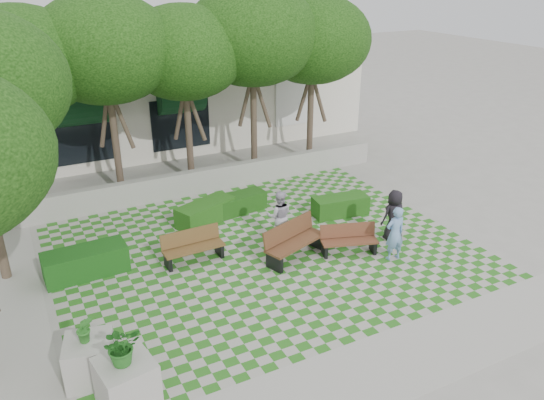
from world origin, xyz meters
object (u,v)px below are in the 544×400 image
hedge_midright (240,203)px  hedge_midleft (206,213)px  hedge_east (340,206)px  hedge_west (86,262)px  person_white (279,216)px  bench_east (349,240)px  planter_back (90,358)px  person_dark (394,215)px  person_blue (395,233)px  bench_west (193,247)px  bench_mid (294,241)px  planter_front (126,374)px

hedge_midright → hedge_midleft: size_ratio=0.89×
hedge_east → hedge_west: size_ratio=0.85×
person_white → bench_east: bearing=155.3°
planter_back → person_dark: person_dark is taller
bench_east → person_blue: bearing=-25.0°
bench_west → planter_back: planter_back is taller
person_dark → person_white: bearing=-24.4°
planter_back → person_dark: bearing=12.1°
person_blue → planter_back: bearing=11.6°
planter_back → person_blue: size_ratio=0.95×
bench_west → hedge_west: size_ratio=0.80×
hedge_midleft → planter_back: size_ratio=1.30×
person_white → hedge_east: bearing=-142.4°
bench_east → person_dark: size_ratio=1.08×
bench_mid → hedge_west: 5.87m
planter_front → person_dark: (9.00, 3.09, 0.09)m
hedge_east → planter_front: size_ratio=1.05×
bench_east → planter_front: size_ratio=0.98×
hedge_west → person_blue: person_blue is taller
planter_front → hedge_east: bearing=31.9°
hedge_east → hedge_west: bearing=-179.9°
bench_east → bench_west: bench_west is taller
planter_back → hedge_east: bearing=25.3°
planter_back → person_blue: 8.80m
bench_mid → hedge_east: bench_mid is taller
bench_east → person_white: bearing=150.1°
bench_west → planter_front: 5.55m
bench_east → person_white: (-1.47, 1.65, 0.41)m
bench_mid → hedge_midleft: 3.67m
bench_west → person_white: person_white is taller
bench_mid → person_white: person_white is taller
person_blue → hedge_midright: bearing=-57.6°
hedge_midleft → person_white: (1.59, -2.23, 0.47)m
bench_west → person_dark: person_dark is taller
hedge_east → person_white: person_white is taller
hedge_midright → bench_mid: bearing=-88.4°
hedge_west → person_dark: 9.19m
person_blue → person_white: person_blue is taller
hedge_midright → hedge_west: hedge_west is taller
bench_mid → person_dark: (3.32, -0.42, 0.30)m
bench_mid → hedge_east: bearing=12.8°
hedge_east → hedge_midright: 3.48m
hedge_west → hedge_midleft: bearing=20.8°
bench_mid → planter_front: (-5.68, -3.51, 0.21)m
bench_east → hedge_midleft: bearing=146.7°
hedge_west → person_white: (5.71, -0.67, 0.44)m
bench_east → hedge_west: size_ratio=0.79×
hedge_midright → hedge_west: bearing=-161.5°
hedge_midright → planter_back: bearing=-135.0°
bench_mid → bench_east: bearing=-37.7°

